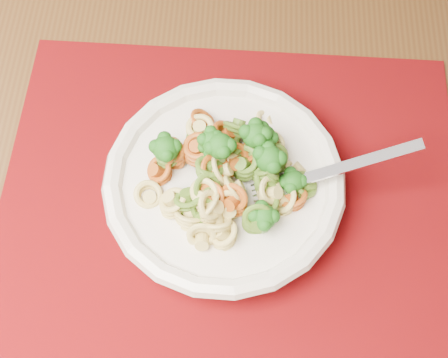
{
  "coord_description": "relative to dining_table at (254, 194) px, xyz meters",
  "views": [
    {
      "loc": [
        0.63,
        -0.24,
        1.35
      ],
      "look_at": [
        0.65,
        0.02,
        0.82
      ],
      "focal_mm": 50.0,
      "sensor_mm": 36.0,
      "label": 1
    }
  ],
  "objects": [
    {
      "name": "placemat",
      "position": [
        -0.03,
        -0.04,
        0.11
      ],
      "size": [
        0.51,
        0.43,
        0.0
      ],
      "primitive_type": "cube",
      "rotation": [
        0.0,
        0.0,
        -0.15
      ],
      "color": "#660704",
      "rests_on": "dining_table"
    },
    {
      "name": "pasta_broccoli_heap",
      "position": [
        -0.04,
        -0.05,
        0.15
      ],
      "size": [
        0.2,
        0.2,
        0.06
      ],
      "primitive_type": null,
      "color": "#D9C96B",
      "rests_on": "pasta_bowl"
    },
    {
      "name": "pasta_bowl",
      "position": [
        -0.04,
        -0.05,
        0.13
      ],
      "size": [
        0.24,
        0.24,
        0.05
      ],
      "color": "silver",
      "rests_on": "placemat"
    },
    {
      "name": "dining_table",
      "position": [
        0.0,
        0.0,
        0.0
      ],
      "size": [
        1.53,
        1.09,
        0.77
      ],
      "rotation": [
        0.0,
        0.0,
        -0.13
      ],
      "color": "#4E3115",
      "rests_on": "ground"
    },
    {
      "name": "fork",
      "position": [
        0.01,
        -0.06,
        0.15
      ],
      "size": [
        0.18,
        0.04,
        0.08
      ],
      "primitive_type": null,
      "rotation": [
        0.0,
        -0.35,
        0.08
      ],
      "color": "silver",
      "rests_on": "pasta_bowl"
    }
  ]
}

